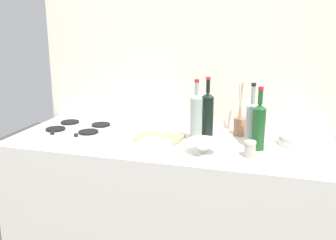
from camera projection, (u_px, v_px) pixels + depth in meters
counter_block at (168, 213)px, 2.29m from camera, size 1.80×0.70×0.90m
backsplash_panel at (185, 77)px, 2.45m from camera, size 1.90×0.06×2.42m
stovetop_hob at (79, 129)px, 2.35m from camera, size 0.43×0.37×0.04m
plate_stack at (298, 140)px, 2.11m from camera, size 0.21×0.21×0.05m
wine_bottle_leftmost at (259, 126)px, 2.00m from camera, size 0.07×0.07×0.33m
wine_bottle_mid_left at (207, 113)px, 2.25m from camera, size 0.07×0.07×0.34m
wine_bottle_mid_right at (252, 121)px, 2.11m from camera, size 0.06×0.06×0.33m
wine_bottle_rightmost at (196, 117)px, 2.13m from camera, size 0.07×0.07×0.35m
mixing_bowl at (203, 146)px, 1.95m from camera, size 0.16×0.16×0.08m
butter_dish at (155, 147)px, 1.97m from camera, size 0.16×0.11×0.07m
utensil_crock at (241, 125)px, 2.27m from camera, size 0.08×0.08×0.30m
condiment_jar_front at (250, 149)px, 1.91m from camera, size 0.06×0.06×0.08m
condiment_jar_rear at (205, 122)px, 2.37m from camera, size 0.07×0.07×0.10m
cutting_board at (160, 138)px, 2.20m from camera, size 0.26×0.18×0.02m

